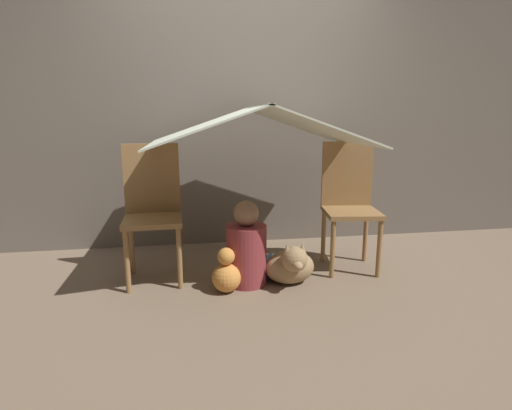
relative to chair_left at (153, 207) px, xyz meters
name	(u,v)px	position (x,y,z in m)	size (l,w,h in m)	color
ground_plane	(261,285)	(0.75, -0.29, -0.54)	(8.80, 8.80, 0.00)	#7A6651
wall_back	(241,110)	(0.75, 0.80, 0.71)	(7.00, 0.05, 2.50)	#6B6056
chair_left	(153,207)	(0.00, 0.00, 0.00)	(0.42, 0.42, 0.99)	olive
chair_right	(349,200)	(1.51, 0.00, 0.00)	(0.46, 0.46, 0.99)	olive
sheet_canopy	(256,125)	(0.75, -0.08, 0.58)	(1.50, 1.15, 0.27)	silver
person_front	(246,249)	(0.66, -0.24, -0.28)	(0.29, 0.29, 0.61)	maroon
dog	(291,265)	(0.97, -0.31, -0.39)	(0.36, 0.38, 0.34)	#9E7F56
floor_cushion	(261,266)	(0.80, -0.05, -0.49)	(0.32, 0.26, 0.10)	#4C7FB2
plush_toy	(226,274)	(0.50, -0.35, -0.41)	(0.20, 0.20, 0.32)	#D88C3F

